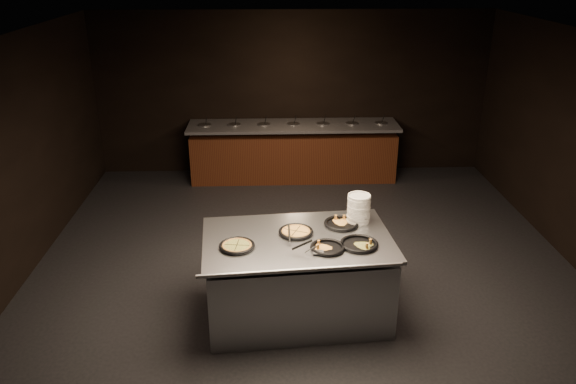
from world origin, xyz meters
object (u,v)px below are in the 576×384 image
pan_veggie_whole (237,246)px  serving_counter (297,279)px  pan_cheese_whole (296,232)px  plate_stack (359,209)px

pan_veggie_whole → serving_counter: bearing=16.1°
serving_counter → pan_veggie_whole: (-0.64, -0.18, 0.52)m
serving_counter → pan_cheese_whole: 0.54m
serving_counter → plate_stack: 1.04m
pan_cheese_whole → serving_counter: bearing=-83.9°
pan_cheese_whole → plate_stack: bearing=20.0°
serving_counter → pan_veggie_whole: 0.84m
plate_stack → pan_veggie_whole: size_ratio=0.87×
plate_stack → pan_cheese_whole: size_ratio=0.86×
plate_stack → pan_veggie_whole: (-1.34, -0.56, -0.14)m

